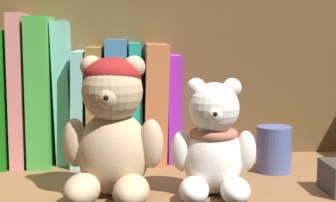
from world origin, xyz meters
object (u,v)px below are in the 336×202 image
at_px(book_8, 96,104).
at_px(teddy_bear_smaller, 214,146).
at_px(book_4, 23,88).
at_px(book_7, 80,106).
at_px(book_9, 117,100).
at_px(book_3, 3,97).
at_px(book_5, 43,90).
at_px(teddy_bear_larger, 112,130).
at_px(book_12, 175,107).
at_px(book_10, 136,102).
at_px(pillar_candle, 274,149).
at_px(book_11, 155,102).
at_px(book_6, 64,92).

xyz_separation_m(book_8, teddy_bear_smaller, (0.16, -0.22, -0.03)).
xyz_separation_m(book_4, teddy_bear_smaller, (0.28, -0.22, -0.06)).
xyz_separation_m(book_7, book_9, (0.06, 0.00, 0.01)).
bearing_deg(book_3, book_5, 0.00).
bearing_deg(teddy_bear_larger, book_8, 98.83).
height_order(book_4, book_5, book_4).
relative_size(book_12, teddy_bear_larger, 0.96).
height_order(book_4, teddy_bear_smaller, book_4).
relative_size(book_3, book_4, 0.89).
relative_size(book_7, book_10, 0.93).
bearing_deg(book_3, pillar_candle, -13.44).
xyz_separation_m(book_5, book_9, (0.12, 0.00, -0.02)).
bearing_deg(book_12, book_7, 180.00).
distance_m(book_3, book_4, 0.03).
relative_size(book_9, teddy_bear_larger, 1.10).
bearing_deg(book_8, pillar_candle, -20.31).
relative_size(book_3, teddy_bear_smaller, 1.41).
bearing_deg(teddy_bear_smaller, book_12, 98.33).
xyz_separation_m(book_4, book_11, (0.22, 0.00, -0.02)).
bearing_deg(teddy_bear_smaller, pillar_candle, 46.17).
xyz_separation_m(book_7, book_10, (0.09, 0.00, 0.01)).
bearing_deg(book_9, book_11, 0.00).
height_order(book_9, teddy_bear_larger, book_9).
height_order(book_5, book_10, book_5).
bearing_deg(teddy_bear_smaller, book_7, 131.19).
relative_size(book_7, pillar_candle, 2.61).
xyz_separation_m(book_11, pillar_candle, (0.18, -0.10, -0.06)).
bearing_deg(pillar_candle, book_11, 150.03).
xyz_separation_m(book_3, teddy_bear_larger, (0.18, -0.21, -0.02)).
height_order(book_6, teddy_bear_larger, book_6).
xyz_separation_m(book_6, book_7, (0.03, 0.00, -0.02)).
relative_size(book_8, teddy_bear_smaller, 1.23).
relative_size(book_6, teddy_bear_larger, 1.26).
relative_size(book_5, book_11, 1.23).
distance_m(book_8, book_9, 0.04).
height_order(book_9, teddy_bear_smaller, book_9).
height_order(book_3, book_7, book_3).
bearing_deg(teddy_bear_smaller, book_3, 145.35).
bearing_deg(book_3, book_6, 0.00).
height_order(book_3, teddy_bear_larger, book_3).
height_order(book_11, teddy_bear_smaller, book_11).
distance_m(book_7, book_8, 0.03).
distance_m(book_7, book_12, 0.16).
distance_m(book_3, book_6, 0.10).
distance_m(book_7, book_11, 0.12).
xyz_separation_m(book_5, teddy_bear_larger, (0.12, -0.21, -0.03)).
bearing_deg(pillar_candle, book_12, 144.54).
bearing_deg(book_4, book_8, 0.00).
bearing_deg(book_5, teddy_bear_larger, -60.73).
distance_m(book_5, book_8, 0.09).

